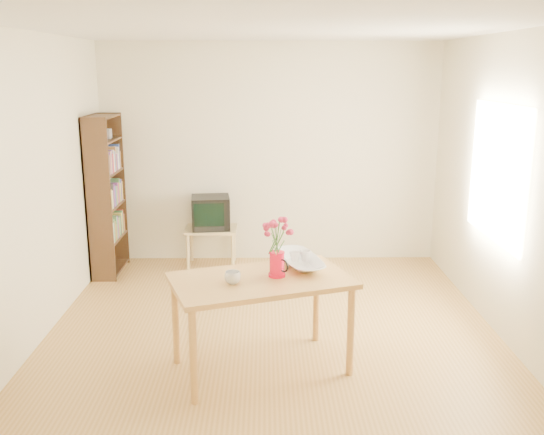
{
  "coord_description": "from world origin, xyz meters",
  "views": [
    {
      "loc": [
        -0.06,
        -4.94,
        2.3
      ],
      "look_at": [
        0.0,
        0.3,
        1.0
      ],
      "focal_mm": 40.0,
      "sensor_mm": 36.0,
      "label": 1
    }
  ],
  "objects_px": {
    "mug": "(233,278)",
    "television": "(211,212)",
    "table": "(261,289)",
    "bowl": "(300,241)",
    "pitcher": "(277,265)"
  },
  "relations": [
    {
      "from": "mug",
      "to": "television",
      "type": "xyz_separation_m",
      "value": [
        -0.4,
        2.7,
        -0.14
      ]
    },
    {
      "from": "pitcher",
      "to": "television",
      "type": "xyz_separation_m",
      "value": [
        -0.73,
        2.54,
        -0.18
      ]
    },
    {
      "from": "bowl",
      "to": "television",
      "type": "bearing_deg",
      "value": 111.97
    },
    {
      "from": "mug",
      "to": "bowl",
      "type": "xyz_separation_m",
      "value": [
        0.52,
        0.43,
        0.16
      ]
    },
    {
      "from": "pitcher",
      "to": "bowl",
      "type": "height_order",
      "value": "bowl"
    },
    {
      "from": "table",
      "to": "mug",
      "type": "height_order",
      "value": "mug"
    },
    {
      "from": "pitcher",
      "to": "bowl",
      "type": "bearing_deg",
      "value": 12.24
    },
    {
      "from": "table",
      "to": "pitcher",
      "type": "xyz_separation_m",
      "value": [
        0.12,
        0.04,
        0.18
      ]
    },
    {
      "from": "pitcher",
      "to": "television",
      "type": "relative_size",
      "value": 0.41
    },
    {
      "from": "table",
      "to": "pitcher",
      "type": "height_order",
      "value": "pitcher"
    },
    {
      "from": "table",
      "to": "pitcher",
      "type": "bearing_deg",
      "value": -0.53
    },
    {
      "from": "table",
      "to": "television",
      "type": "relative_size",
      "value": 3.17
    },
    {
      "from": "pitcher",
      "to": "mug",
      "type": "height_order",
      "value": "pitcher"
    },
    {
      "from": "mug",
      "to": "television",
      "type": "height_order",
      "value": "mug"
    },
    {
      "from": "table",
      "to": "television",
      "type": "height_order",
      "value": "television"
    }
  ]
}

